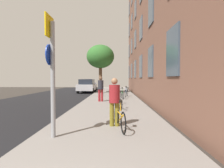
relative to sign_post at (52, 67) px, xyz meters
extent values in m
plane|color=#332D28|center=(-2.01, 10.75, -2.01)|extent=(41.80, 41.80, 0.00)
cube|color=black|center=(-4.11, 10.75, -2.00)|extent=(7.00, 38.00, 0.01)
cube|color=gray|center=(1.49, 10.75, -1.95)|extent=(4.20, 38.00, 0.12)
cube|color=#384756|center=(3.81, 1.92, 0.69)|extent=(0.06, 1.43, 1.81)
cube|color=#384756|center=(3.81, 6.08, 0.69)|extent=(0.06, 1.43, 1.81)
cube|color=#384756|center=(3.81, 10.25, 0.69)|extent=(0.06, 1.43, 1.81)
cube|color=#384756|center=(3.81, 14.42, 0.69)|extent=(0.06, 1.43, 1.81)
cube|color=#384756|center=(3.81, 18.58, 0.69)|extent=(0.06, 1.43, 1.81)
cube|color=#384756|center=(3.81, 22.75, 0.69)|extent=(0.06, 1.43, 1.81)
cube|color=#384756|center=(3.81, 6.08, 3.77)|extent=(0.06, 1.43, 1.81)
cube|color=#384756|center=(3.81, 10.25, 3.77)|extent=(0.06, 1.43, 1.81)
cube|color=#384756|center=(3.81, 14.42, 3.77)|extent=(0.06, 1.43, 1.81)
cube|color=#384756|center=(3.81, 18.58, 3.77)|extent=(0.06, 1.43, 1.81)
cube|color=#384756|center=(3.81, 22.75, 3.77)|extent=(0.06, 1.43, 1.81)
cube|color=#384756|center=(3.81, 14.42, 6.86)|extent=(0.06, 1.43, 1.81)
cube|color=#384756|center=(3.81, 18.58, 6.86)|extent=(0.06, 1.43, 1.81)
cube|color=#384756|center=(3.81, 22.75, 6.86)|extent=(0.06, 1.43, 1.81)
cube|color=#384756|center=(3.81, 22.75, 9.94)|extent=(0.06, 1.43, 1.81)
cylinder|color=gray|center=(0.02, 0.00, -0.33)|extent=(0.12, 0.12, 3.11)
cube|color=yellow|center=(-0.06, 0.00, 1.09)|extent=(0.03, 0.60, 0.60)
cylinder|color=#14339E|center=(-0.06, 0.00, 0.34)|extent=(0.03, 0.56, 0.56)
cylinder|color=black|center=(-0.20, 20.65, 0.05)|extent=(0.12, 0.12, 3.88)
cube|color=black|center=(-0.38, 20.65, 1.54)|extent=(0.20, 0.24, 0.80)
sphere|color=#4B0707|center=(-0.49, 20.65, 1.80)|extent=(0.16, 0.16, 0.16)
sphere|color=orange|center=(-0.49, 20.65, 1.54)|extent=(0.16, 0.16, 0.16)
sphere|color=#083E11|center=(-0.49, 20.65, 1.28)|extent=(0.16, 0.16, 0.16)
cylinder|color=brown|center=(0.08, 15.52, -0.32)|extent=(0.35, 0.35, 3.12)
ellipsoid|color=#2D6628|center=(0.08, 15.52, 2.15)|extent=(3.05, 3.05, 2.59)
torus|color=black|center=(1.75, 1.36, -1.57)|extent=(0.15, 0.64, 0.64)
torus|color=black|center=(1.93, 0.31, -1.57)|extent=(0.15, 0.64, 0.64)
cylinder|color=#C68C19|center=(1.84, 0.83, -1.39)|extent=(0.20, 0.90, 0.04)
cylinder|color=#C68C19|center=(1.89, 0.57, -1.47)|extent=(0.14, 0.55, 0.29)
cylinder|color=#C68C19|center=(1.87, 0.67, -1.15)|extent=(0.04, 0.04, 0.28)
cube|color=black|center=(1.87, 0.67, -0.99)|extent=(0.10, 0.24, 0.06)
cylinder|color=#4C4C4C|center=(1.75, 1.36, -1.07)|extent=(0.42, 0.10, 0.03)
torus|color=black|center=(1.74, 5.16, -1.58)|extent=(0.17, 0.60, 0.61)
torus|color=black|center=(1.97, 4.12, -1.58)|extent=(0.17, 0.60, 0.61)
cylinder|color=#267233|center=(1.86, 4.64, -1.42)|extent=(0.24, 0.89, 0.04)
cylinder|color=#267233|center=(1.91, 4.38, -1.49)|extent=(0.16, 0.54, 0.29)
cylinder|color=#267233|center=(1.89, 4.48, -1.18)|extent=(0.04, 0.04, 0.28)
cube|color=black|center=(1.89, 4.48, -1.02)|extent=(0.10, 0.24, 0.06)
cylinder|color=#4C4C4C|center=(1.74, 5.16, -1.10)|extent=(0.42, 0.12, 0.03)
torus|color=black|center=(1.87, 7.04, -1.57)|extent=(0.05, 0.63, 0.63)
torus|color=black|center=(1.86, 6.06, -1.57)|extent=(0.05, 0.63, 0.63)
cylinder|color=#267233|center=(1.86, 6.55, -1.40)|extent=(0.05, 0.84, 0.04)
cylinder|color=#267233|center=(1.86, 6.30, -1.48)|extent=(0.05, 0.51, 0.28)
cylinder|color=#267233|center=(1.86, 6.40, -1.16)|extent=(0.04, 0.04, 0.28)
cube|color=black|center=(1.86, 6.40, -1.00)|extent=(0.10, 0.24, 0.06)
cylinder|color=#4C4C4C|center=(1.87, 7.04, -1.08)|extent=(0.42, 0.04, 0.03)
torus|color=black|center=(2.18, 10.00, -1.58)|extent=(0.11, 0.61, 0.61)
torus|color=black|center=(2.30, 8.98, -1.58)|extent=(0.11, 0.61, 0.61)
cylinder|color=#267233|center=(2.24, 9.49, -1.41)|extent=(0.15, 0.88, 0.04)
cylinder|color=#267233|center=(2.27, 9.24, -1.49)|extent=(0.11, 0.53, 0.29)
cylinder|color=#267233|center=(2.26, 9.34, -1.17)|extent=(0.04, 0.04, 0.28)
cube|color=black|center=(2.26, 9.34, -1.01)|extent=(0.10, 0.24, 0.06)
cylinder|color=#4C4C4C|center=(2.18, 10.00, -1.09)|extent=(0.42, 0.08, 0.03)
torus|color=black|center=(2.82, 11.74, -1.57)|extent=(0.18, 0.62, 0.62)
torus|color=black|center=(2.59, 10.76, -1.57)|extent=(0.18, 0.62, 0.62)
cylinder|color=#194C99|center=(2.71, 11.25, -1.40)|extent=(0.23, 0.84, 0.04)
cylinder|color=#194C99|center=(2.65, 11.00, -1.48)|extent=(0.16, 0.51, 0.28)
cylinder|color=#194C99|center=(2.67, 11.10, -1.16)|extent=(0.04, 0.04, 0.28)
cube|color=black|center=(2.67, 11.10, -1.00)|extent=(0.10, 0.24, 0.06)
cylinder|color=#4C4C4C|center=(2.82, 11.74, -1.08)|extent=(0.42, 0.12, 0.03)
cylinder|color=olive|center=(1.59, 1.20, -1.49)|extent=(0.15, 0.15, 0.79)
cylinder|color=olive|center=(1.77, 1.20, -1.49)|extent=(0.15, 0.15, 0.79)
cylinder|color=maroon|center=(1.68, 1.20, -0.80)|extent=(0.49, 0.49, 0.59)
sphere|color=#936B4C|center=(1.68, 1.20, -0.38)|extent=(0.21, 0.21, 0.21)
cylinder|color=maroon|center=(0.61, 7.83, -1.47)|extent=(0.16, 0.16, 0.84)
cylinder|color=maroon|center=(0.80, 7.83, -1.47)|extent=(0.16, 0.16, 0.84)
cylinder|color=#26262D|center=(0.70, 7.83, -0.73)|extent=(0.46, 0.46, 0.63)
sphere|color=brown|center=(0.70, 7.83, -0.28)|extent=(0.23, 0.23, 0.23)
cube|color=#B7B7BC|center=(-1.68, 17.40, -1.33)|extent=(1.92, 4.34, 0.70)
cube|color=#1E232D|center=(-1.68, 17.18, -0.68)|extent=(1.60, 2.43, 0.60)
cylinder|color=black|center=(-2.55, 18.78, -1.68)|extent=(0.22, 0.64, 0.64)
cylinder|color=black|center=(-0.82, 18.78, -1.68)|extent=(0.22, 0.64, 0.64)
cylinder|color=black|center=(-2.55, 16.01, -1.68)|extent=(0.22, 0.64, 0.64)
cylinder|color=black|center=(-0.82, 16.01, -1.68)|extent=(0.22, 0.64, 0.64)
cube|color=navy|center=(-2.33, 23.27, -1.33)|extent=(1.79, 4.30, 0.70)
cube|color=#1E232D|center=(-2.33, 23.05, -0.68)|extent=(1.49, 2.41, 0.60)
cylinder|color=black|center=(-3.13, 24.64, -1.68)|extent=(0.22, 0.64, 0.64)
cylinder|color=black|center=(-1.53, 24.64, -1.68)|extent=(0.22, 0.64, 0.64)
cylinder|color=black|center=(-3.13, 21.89, -1.68)|extent=(0.22, 0.64, 0.64)
cylinder|color=black|center=(-1.53, 21.89, -1.68)|extent=(0.22, 0.64, 0.64)
camera|label=1|loc=(1.69, -4.91, -0.30)|focal=29.47mm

